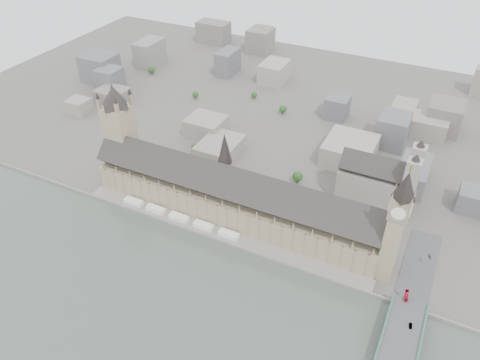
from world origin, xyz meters
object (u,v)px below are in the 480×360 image
at_px(elizabeth_tower, 397,221).
at_px(car_silver, 411,326).
at_px(victoria_tower, 120,130).
at_px(car_approach, 430,257).
at_px(westminster_abbey, 379,182).
at_px(palace_of_westminster, 232,197).
at_px(red_bus_north, 406,295).

distance_m(elizabeth_tower, car_silver, 71.70).
height_order(victoria_tower, car_approach, victoria_tower).
relative_size(victoria_tower, car_approach, 20.49).
xyz_separation_m(westminster_abbey, car_approach, (56.71, -60.69, -14.12)).
distance_m(palace_of_westminster, victoria_tower, 126.41).
bearing_deg(westminster_abbey, victoria_tower, -163.50).
distance_m(victoria_tower, red_bus_north, 286.41).
distance_m(red_bus_north, car_approach, 49.16).
distance_m(elizabeth_tower, car_approach, 61.58).
distance_m(westminster_abbey, car_approach, 84.25).
relative_size(palace_of_westminster, victoria_tower, 2.65).
xyz_separation_m(palace_of_westminster, red_bus_north, (158.25, -33.64, -11.00)).
height_order(victoria_tower, red_bus_north, victoria_tower).
height_order(elizabeth_tower, red_bus_north, elizabeth_tower).
height_order(westminster_abbey, car_silver, westminster_abbey).
xyz_separation_m(palace_of_westminster, elizabeth_tower, (138.00, -11.70, 35.38)).
distance_m(palace_of_westminster, car_approach, 168.68).
relative_size(palace_of_westminster, car_silver, 55.23).
bearing_deg(palace_of_westminster, victoria_tower, 177.04).
bearing_deg(victoria_tower, car_silver, -12.64).
xyz_separation_m(palace_of_westminster, victoria_tower, (-122.00, 6.30, 32.50)).
bearing_deg(red_bus_north, car_silver, -77.75).
bearing_deg(palace_of_westminster, elizabeth_tower, -4.85).
bearing_deg(victoria_tower, red_bus_north, -8.11).
xyz_separation_m(victoria_tower, car_approach, (289.64, 8.31, -44.25)).
bearing_deg(car_approach, car_silver, -109.20).
height_order(elizabeth_tower, westminster_abbey, elizabeth_tower).
xyz_separation_m(westminster_abbey, red_bus_north, (47.33, -108.94, -13.37)).
xyz_separation_m(palace_of_westminster, westminster_abbey, (110.92, 75.30, 2.38)).
height_order(victoria_tower, westminster_abbey, victoria_tower).
xyz_separation_m(westminster_abbey, car_silver, (54.70, -133.52, -14.04)).
distance_m(red_bus_north, car_silver, 25.67).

